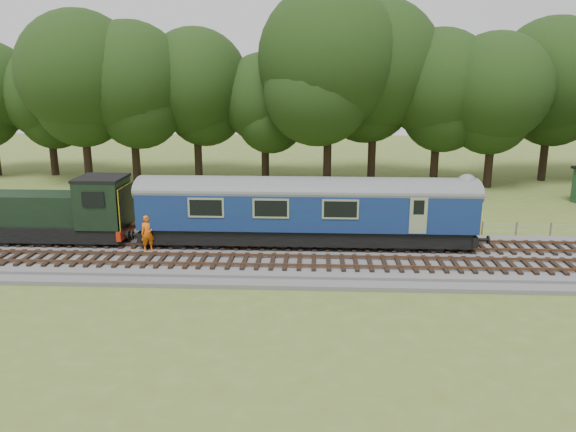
{
  "coord_description": "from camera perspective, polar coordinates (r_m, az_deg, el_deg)",
  "views": [
    {
      "loc": [
        -0.0,
        -28.18,
        9.65
      ],
      "look_at": [
        -1.45,
        1.4,
        2.0
      ],
      "focal_mm": 35.0,
      "sensor_mm": 36.0,
      "label": 1
    }
  ],
  "objects": [
    {
      "name": "fence",
      "position": [
        34.08,
        2.69,
        -1.98
      ],
      "size": [
        64.0,
        0.12,
        1.0
      ],
      "primitive_type": null,
      "color": "#6B6054",
      "rests_on": "ground"
    },
    {
      "name": "shunter_loco",
      "position": [
        33.78,
        -22.5,
        0.23
      ],
      "size": [
        8.91,
        2.6,
        3.38
      ],
      "color": "black",
      "rests_on": "ground"
    },
    {
      "name": "ballast",
      "position": [
        29.73,
        2.66,
        -4.12
      ],
      "size": [
        70.0,
        7.0,
        0.35
      ],
      "primitive_type": "cube",
      "color": "#4C4C4F",
      "rests_on": "ground"
    },
    {
      "name": "worker",
      "position": [
        30.69,
        -14.07,
        -1.71
      ],
      "size": [
        0.85,
        0.75,
        1.95
      ],
      "primitive_type": "imported",
      "rotation": [
        0.0,
        0.0,
        0.49
      ],
      "color": "orange",
      "rests_on": "ballast"
    },
    {
      "name": "tree_line",
      "position": [
        51.1,
        2.75,
        3.58
      ],
      "size": [
        70.0,
        8.0,
        18.0
      ],
      "primitive_type": null,
      "color": "black",
      "rests_on": "ground"
    },
    {
      "name": "track_north",
      "position": [
        30.99,
        2.68,
        -2.87
      ],
      "size": [
        67.2,
        2.4,
        0.21
      ],
      "color": "black",
      "rests_on": "ballast"
    },
    {
      "name": "dmu_railcar",
      "position": [
        30.41,
        1.85,
        1.08
      ],
      "size": [
        18.05,
        2.86,
        3.88
      ],
      "color": "black",
      "rests_on": "ground"
    },
    {
      "name": "track_south",
      "position": [
        28.14,
        2.65,
        -4.69
      ],
      "size": [
        67.2,
        2.4,
        0.21
      ],
      "color": "black",
      "rests_on": "ballast"
    },
    {
      "name": "ground",
      "position": [
        29.79,
        2.66,
        -4.44
      ],
      "size": [
        120.0,
        120.0,
        0.0
      ],
      "primitive_type": "plane",
      "color": "#556826",
      "rests_on": "ground"
    }
  ]
}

